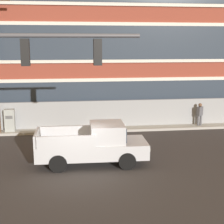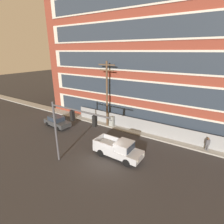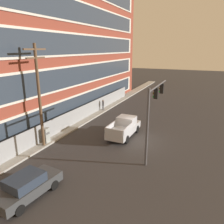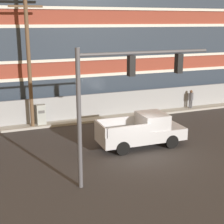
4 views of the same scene
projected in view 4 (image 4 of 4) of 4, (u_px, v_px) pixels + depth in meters
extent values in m
plane|color=#333030|center=(142.00, 156.00, 18.99)|extent=(160.00, 160.00, 0.00)
cube|color=#9E9B93|center=(94.00, 118.00, 26.16)|extent=(80.00, 1.80, 0.16)
cube|color=beige|center=(134.00, 88.00, 27.77)|extent=(39.47, 0.10, 2.64)
cube|color=#2D3844|center=(135.00, 88.00, 27.72)|extent=(37.75, 0.06, 2.20)
cube|color=beige|center=(135.00, 42.00, 26.83)|extent=(39.47, 0.10, 2.64)
cube|color=#2D3844|center=(135.00, 42.00, 26.77)|extent=(37.75, 0.06, 2.20)
cube|color=gray|center=(144.00, 102.00, 27.59)|extent=(29.39, 0.04, 1.92)
cylinder|color=#4C4C51|center=(144.00, 90.00, 27.34)|extent=(29.39, 0.05, 0.05)
cylinder|color=#4C4C51|center=(79.00, 121.00, 14.68)|extent=(0.20, 0.20, 6.20)
cylinder|color=#4C4C51|center=(146.00, 53.00, 15.10)|extent=(6.31, 0.14, 0.14)
cube|color=black|center=(131.00, 66.00, 14.98)|extent=(0.28, 0.32, 0.90)
cylinder|color=#4B0807|center=(130.00, 59.00, 15.07)|extent=(0.04, 0.18, 0.18)
cylinder|color=#503E08|center=(129.00, 65.00, 15.14)|extent=(0.04, 0.18, 0.18)
cylinder|color=green|center=(129.00, 72.00, 15.21)|extent=(0.04, 0.18, 0.18)
cube|color=black|center=(179.00, 63.00, 15.86)|extent=(0.28, 0.32, 0.90)
cylinder|color=#4B0807|center=(177.00, 57.00, 15.95)|extent=(0.04, 0.18, 0.18)
cylinder|color=#503E08|center=(177.00, 63.00, 16.02)|extent=(0.04, 0.18, 0.18)
cylinder|color=green|center=(176.00, 69.00, 16.09)|extent=(0.04, 0.18, 0.18)
cube|color=#B2B5BA|center=(141.00, 134.00, 20.34)|extent=(5.22, 2.10, 0.70)
cube|color=#B2B5BA|center=(152.00, 120.00, 20.38)|extent=(1.60, 1.85, 0.86)
cube|color=#283342|center=(164.00, 119.00, 20.65)|extent=(0.10, 1.62, 0.65)
cube|color=#B2B5BA|center=(117.00, 122.00, 20.62)|extent=(2.59, 0.18, 0.56)
cube|color=#B2B5BA|center=(129.00, 131.00, 18.94)|extent=(2.59, 0.18, 0.56)
cube|color=#B2B5BA|center=(100.00, 129.00, 19.31)|extent=(0.15, 1.90, 0.56)
cylinder|color=black|center=(157.00, 132.00, 21.77)|extent=(0.81, 0.28, 0.80)
cylinder|color=black|center=(171.00, 141.00, 20.13)|extent=(0.81, 0.28, 0.80)
cylinder|color=black|center=(111.00, 138.00, 20.72)|extent=(0.81, 0.28, 0.80)
cylinder|color=black|center=(123.00, 148.00, 19.08)|extent=(0.81, 0.28, 0.80)
cube|color=white|center=(174.00, 125.00, 21.82)|extent=(0.07, 0.24, 0.16)
cube|color=white|center=(185.00, 131.00, 20.57)|extent=(0.07, 0.24, 0.16)
cylinder|color=brown|center=(29.00, 61.00, 22.77)|extent=(0.26, 0.26, 9.36)
cube|color=brown|center=(25.00, 6.00, 21.87)|extent=(2.18, 0.14, 0.14)
cube|color=#939993|center=(41.00, 116.00, 24.16)|extent=(0.62, 0.43, 1.59)
cube|color=#515151|center=(42.00, 112.00, 23.88)|extent=(0.43, 0.02, 0.20)
cylinder|color=#4C4C51|center=(190.00, 105.00, 28.75)|extent=(0.14, 0.14, 0.85)
cylinder|color=#4C4C51|center=(191.00, 105.00, 28.82)|extent=(0.14, 0.14, 0.85)
cube|color=#4C4C51|center=(191.00, 96.00, 28.60)|extent=(0.47, 0.41, 0.60)
sphere|color=brown|center=(191.00, 92.00, 28.49)|extent=(0.24, 0.24, 0.24)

